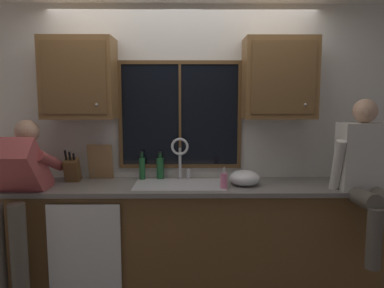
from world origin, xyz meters
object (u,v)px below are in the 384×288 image
at_px(knife_block, 72,170).
at_px(soap_dispenser, 224,180).
at_px(cutting_board, 100,162).
at_px(bottle_green_glass, 142,168).
at_px(person_sitting_on_counter, 368,170).
at_px(mixing_bowl, 245,178).
at_px(bottle_tall_clear, 160,168).
at_px(person_standing, 15,191).

height_order(knife_block, soap_dispenser, knife_block).
bearing_deg(cutting_board, bottle_green_glass, -1.36).
height_order(person_sitting_on_counter, cutting_board, person_sitting_on_counter).
bearing_deg(soap_dispenser, mixing_bowl, 31.26).
relative_size(soap_dispenser, bottle_green_glass, 0.68).
distance_m(person_sitting_on_counter, bottle_tall_clear, 1.81).
bearing_deg(bottle_green_glass, knife_block, -171.68).
height_order(person_standing, bottle_tall_clear, person_standing).
bearing_deg(mixing_bowl, bottle_green_glass, 166.07).
height_order(person_standing, knife_block, person_standing).
relative_size(person_standing, bottle_tall_clear, 5.75).
bearing_deg(bottle_tall_clear, person_sitting_on_counter, -16.27).
relative_size(cutting_board, bottle_green_glass, 1.28).
bearing_deg(bottle_tall_clear, cutting_board, -177.77).
xyz_separation_m(person_standing, soap_dispenser, (1.71, 0.14, 0.05)).
xyz_separation_m(mixing_bowl, soap_dispenser, (-0.20, -0.12, 0.01)).
height_order(knife_block, bottle_tall_clear, knife_block).
relative_size(person_sitting_on_counter, mixing_bowl, 4.54).
height_order(person_standing, bottle_green_glass, person_standing).
bearing_deg(mixing_bowl, bottle_tall_clear, 161.07).
height_order(mixing_bowl, bottle_green_glass, bottle_green_glass).
xyz_separation_m(person_sitting_on_counter, bottle_tall_clear, (-1.74, 0.51, -0.08)).
xyz_separation_m(soap_dispenser, bottle_green_glass, (-0.74, 0.35, 0.04)).
height_order(mixing_bowl, soap_dispenser, soap_dispenser).
bearing_deg(bottle_tall_clear, person_standing, -155.38).
xyz_separation_m(knife_block, soap_dispenser, (1.37, -0.26, -0.04)).
height_order(knife_block, cutting_board, cutting_board).
relative_size(person_standing, bottle_green_glass, 5.62).
distance_m(person_sitting_on_counter, bottle_green_glass, 1.96).
xyz_separation_m(person_sitting_on_counter, cutting_board, (-2.30, 0.48, -0.02)).
xyz_separation_m(mixing_bowl, bottle_tall_clear, (-0.77, 0.26, 0.05)).
bearing_deg(soap_dispenser, bottle_green_glass, 154.67).
bearing_deg(bottle_green_glass, person_standing, -153.19).
height_order(cutting_board, mixing_bowl, cutting_board).
height_order(person_standing, person_sitting_on_counter, person_sitting_on_counter).
distance_m(person_standing, mixing_bowl, 1.93).
height_order(bottle_green_glass, bottle_tall_clear, bottle_green_glass).
height_order(person_standing, mixing_bowl, person_standing).
relative_size(mixing_bowl, bottle_tall_clear, 1.06).
distance_m(person_sitting_on_counter, soap_dispenser, 1.18).
bearing_deg(cutting_board, mixing_bowl, -10.28).
xyz_separation_m(person_standing, bottle_tall_clear, (1.14, 0.52, 0.09)).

